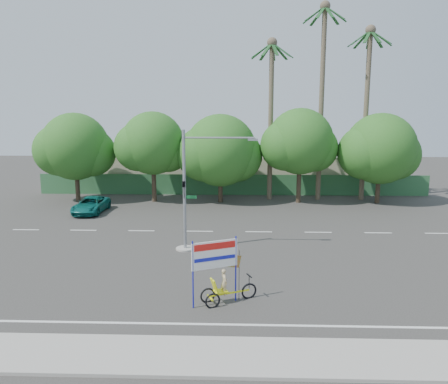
{
  "coord_description": "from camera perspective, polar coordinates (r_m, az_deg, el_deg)",
  "views": [
    {
      "loc": [
        0.59,
        -20.59,
        7.92
      ],
      "look_at": [
        -0.21,
        3.74,
        3.5
      ],
      "focal_mm": 35.0,
      "sensor_mm": 36.0,
      "label": 1
    }
  ],
  "objects": [
    {
      "name": "sidewalk_near",
      "position": [
        15.28,
        -0.64,
        -20.68
      ],
      "size": [
        50.0,
        2.4,
        0.12
      ],
      "primitive_type": "cube",
      "color": "gray",
      "rests_on": "ground"
    },
    {
      "name": "palm_mid",
      "position": [
        41.7,
        18.16,
        11.83
      ],
      "size": [
        3.73,
        3.79,
        15.45
      ],
      "color": "#70604C",
      "rests_on": "ground"
    },
    {
      "name": "fence",
      "position": [
        42.66,
        1.07,
        0.96
      ],
      "size": [
        38.0,
        0.08,
        2.0
      ],
      "primitive_type": "cube",
      "color": "#336B3D",
      "rests_on": "ground"
    },
    {
      "name": "tree_center",
      "position": [
        38.78,
        -0.55,
        5.18
      ],
      "size": [
        7.62,
        6.4,
        7.85
      ],
      "color": "#473828",
      "rests_on": "ground"
    },
    {
      "name": "ground",
      "position": [
        22.07,
        0.23,
        -10.74
      ],
      "size": [
        120.0,
        120.0,
        0.0
      ],
      "primitive_type": "plane",
      "color": "#33302D",
      "rests_on": "ground"
    },
    {
      "name": "palm_tall",
      "position": [
        40.84,
        12.69,
        13.62
      ],
      "size": [
        3.73,
        3.79,
        17.45
      ],
      "color": "#70604C",
      "rests_on": "ground"
    },
    {
      "name": "building_left",
      "position": [
        48.14,
        -10.86,
        3.05
      ],
      "size": [
        12.0,
        8.0,
        4.0
      ],
      "primitive_type": "cube",
      "color": "beige",
      "rests_on": "ground"
    },
    {
      "name": "tree_right",
      "position": [
        39.05,
        9.83,
        6.21
      ],
      "size": [
        6.9,
        5.8,
        8.36
      ],
      "color": "#473828",
      "rests_on": "ground"
    },
    {
      "name": "trike_billboard",
      "position": [
        18.59,
        -0.39,
        -11.02
      ],
      "size": [
        2.72,
        1.41,
        2.9
      ],
      "rotation": [
        0.0,
        0.0,
        0.42
      ],
      "color": "black",
      "rests_on": "ground"
    },
    {
      "name": "traffic_signal",
      "position": [
        25.23,
        -4.5,
        -1.17
      ],
      "size": [
        4.72,
        1.1,
        7.0
      ],
      "color": "gray",
      "rests_on": "ground"
    },
    {
      "name": "tree_left",
      "position": [
        39.44,
        -9.34,
        6.0
      ],
      "size": [
        6.66,
        5.6,
        8.07
      ],
      "color": "#473828",
      "rests_on": "ground"
    },
    {
      "name": "tree_far_left",
      "position": [
        41.39,
        -18.92,
        5.37
      ],
      "size": [
        7.14,
        6.0,
        7.96
      ],
      "color": "#473828",
      "rests_on": "ground"
    },
    {
      "name": "pickup_truck",
      "position": [
        36.64,
        -16.99,
        -1.64
      ],
      "size": [
        2.14,
        4.57,
        1.26
      ],
      "primitive_type": "imported",
      "rotation": [
        0.0,
        0.0,
        -0.01
      ],
      "color": "#0D615A",
      "rests_on": "ground"
    },
    {
      "name": "palm_short",
      "position": [
        40.2,
        6.16,
        11.58
      ],
      "size": [
        3.73,
        3.79,
        14.45
      ],
      "color": "#70604C",
      "rests_on": "ground"
    },
    {
      "name": "building_right",
      "position": [
        47.57,
        10.84,
        2.72
      ],
      "size": [
        14.0,
        8.0,
        3.6
      ],
      "primitive_type": "cube",
      "color": "beige",
      "rests_on": "ground"
    },
    {
      "name": "tree_far_right",
      "position": [
        40.65,
        19.66,
        5.08
      ],
      "size": [
        7.38,
        6.2,
        7.94
      ],
      "color": "#473828",
      "rests_on": "ground"
    }
  ]
}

